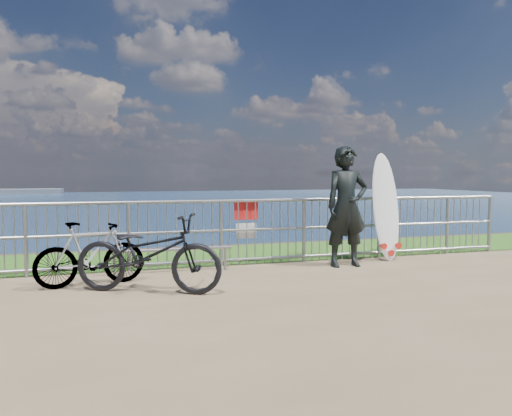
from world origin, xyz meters
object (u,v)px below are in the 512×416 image
object	(u,v)px
bicycle_near	(148,253)
bicycle_far	(90,254)
surfer	(347,207)
surfboard	(386,210)

from	to	relation	value
bicycle_near	bicycle_far	distance (m)	0.97
surfer	bicycle_far	xyz separation A→B (m)	(-4.08, -0.29, -0.56)
surfboard	bicycle_far	bearing A→B (deg)	-172.53
surfer	bicycle_far	bearing A→B (deg)	-173.36
surfer	bicycle_near	size ratio (longest dim) A/B	1.02
surfer	surfboard	size ratio (longest dim) A/B	1.04
bicycle_near	bicycle_far	xyz separation A→B (m)	(-0.73, 0.63, -0.07)
bicycle_near	bicycle_far	size ratio (longest dim) A/B	1.32
surfer	bicycle_near	bearing A→B (deg)	-162.10
bicycle_near	surfboard	bearing A→B (deg)	-47.59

